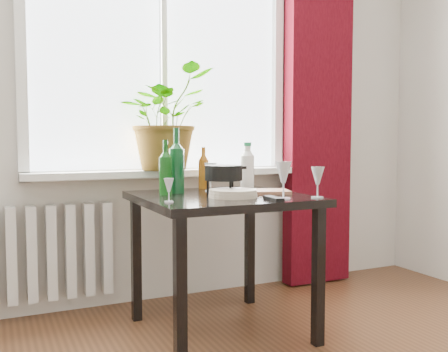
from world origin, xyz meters
name	(u,v)px	position (x,y,z in m)	size (l,w,h in m)	color
window	(162,49)	(0.00, 2.22, 1.60)	(1.72, 0.08, 1.62)	white
windowsill	(167,173)	(0.00, 2.15, 0.82)	(1.72, 0.20, 0.04)	white
curtain	(318,103)	(1.12, 2.12, 1.30)	(0.50, 0.12, 2.56)	#37050C
radiator	(41,253)	(-0.75, 2.18, 0.38)	(0.80, 0.10, 0.55)	silver
table	(221,212)	(0.10, 1.55, 0.65)	(0.85, 0.85, 0.74)	black
potted_plant	(165,118)	(-0.03, 2.10, 1.16)	(0.58, 0.50, 0.64)	#3D7C21
wine_bottle_left	(166,167)	(-0.16, 1.68, 0.89)	(0.07, 0.07, 0.29)	#0D430F
wine_bottle_right	(176,160)	(-0.08, 1.74, 0.92)	(0.08, 0.08, 0.36)	#0C3F1B
bottle_amber	(204,167)	(0.16, 1.93, 0.87)	(0.06, 0.06, 0.25)	brown
cleaning_bottle	(247,166)	(0.37, 1.77, 0.88)	(0.08, 0.08, 0.28)	silver
wineglass_front_right	(283,180)	(0.29, 1.24, 0.83)	(0.08, 0.08, 0.19)	silver
wineglass_far_right	(318,182)	(0.48, 1.22, 0.82)	(0.07, 0.07, 0.16)	#B0B9BE
wineglass_back_center	(211,177)	(0.13, 1.75, 0.82)	(0.07, 0.07, 0.17)	silver
wineglass_back_left	(177,174)	(-0.03, 1.87, 0.83)	(0.08, 0.08, 0.19)	#B3BCC1
wineglass_front_left	(169,190)	(-0.26, 1.36, 0.80)	(0.05, 0.05, 0.11)	silver
plate_stack	(233,193)	(0.10, 1.42, 0.76)	(0.25, 0.25, 0.04)	beige
fondue_pot	(223,180)	(0.12, 1.57, 0.82)	(0.23, 0.20, 0.16)	black
tv_remote	(274,199)	(0.23, 1.23, 0.75)	(0.04, 0.15, 0.02)	black
cutting_board	(261,191)	(0.34, 1.54, 0.75)	(0.30, 0.19, 0.02)	#8C5A3F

